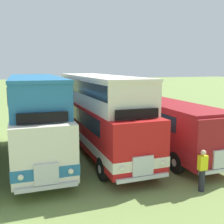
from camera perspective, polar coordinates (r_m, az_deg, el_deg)
name	(u,v)px	position (r m, az deg, el deg)	size (l,w,h in m)	color
bus_sixth_in_row	(36,115)	(15.01, -15.46, -0.61)	(2.62, 9.82, 4.49)	silver
bus_seventh_in_row	(99,110)	(16.01, -2.68, 0.36)	(2.82, 11.40, 4.49)	red
bus_eighth_in_row	(156,120)	(17.15, 9.25, -1.57)	(2.78, 11.53, 2.99)	maroon
marshal_person	(202,170)	(11.82, 18.29, -11.43)	(0.36, 0.24, 1.73)	#23232D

